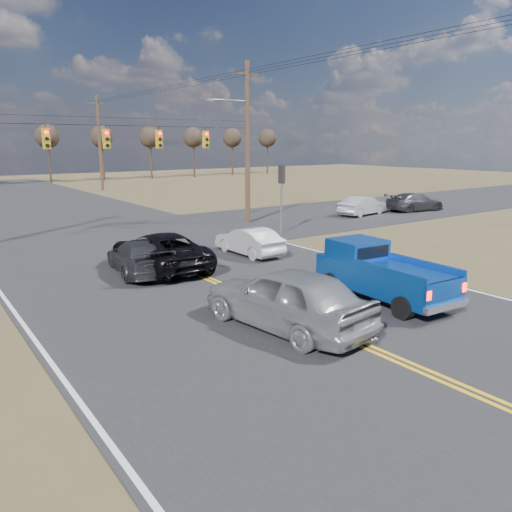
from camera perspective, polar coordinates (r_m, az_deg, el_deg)
ground at (r=13.48m, az=11.27°, el=-9.70°), size 160.00×160.00×0.00m
road_main at (r=21.22m, az=-8.71°, el=-1.26°), size 14.00×120.00×0.02m
road_cross at (r=28.45m, az=-16.06°, el=1.97°), size 120.00×12.00×0.02m
signal_gantry at (r=27.95m, az=-15.57°, el=12.27°), size 19.60×4.83×10.00m
utility_poles at (r=27.04m, az=-16.02°, el=12.59°), size 19.60×58.32×10.00m
treeline at (r=36.57m, az=-21.51°, el=12.88°), size 87.00×117.80×7.40m
pickup_truck at (r=16.98m, az=14.02°, el=-1.91°), size 2.21×5.04×1.86m
silver_suv at (r=13.94m, az=3.54°, el=-4.78°), size 2.79×5.50×1.80m
black_suv at (r=20.80m, az=-10.93°, el=0.55°), size 2.62×5.58×1.54m
white_car_queue at (r=23.20m, az=-0.81°, el=1.73°), size 1.40×3.93×1.29m
dgrey_car_queue at (r=20.36m, az=-13.20°, el=-0.12°), size 2.56×4.84×1.34m
cross_car_east_near at (r=36.82m, az=12.07°, el=5.65°), size 2.16×4.43×1.40m
cross_car_east_far at (r=40.13m, az=17.71°, el=5.90°), size 2.66×5.04×1.39m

